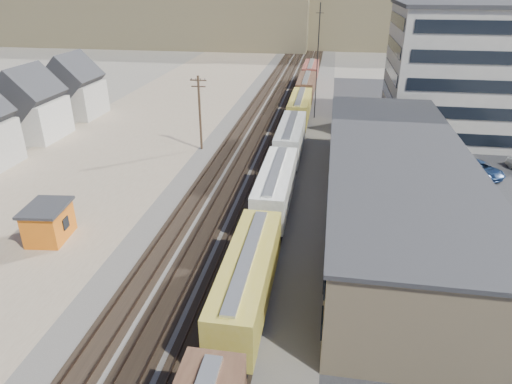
% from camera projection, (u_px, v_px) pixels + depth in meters
% --- Properties ---
extents(ballast_bed, '(18.00, 200.00, 0.06)m').
position_uv_depth(ballast_bed, '(271.00, 134.00, 68.52)').
color(ballast_bed, '#4C4742').
rests_on(ballast_bed, ground).
extents(dirt_yard, '(24.00, 180.00, 0.03)m').
position_uv_depth(dirt_yard, '(117.00, 149.00, 62.56)').
color(dirt_yard, '#86735C').
rests_on(dirt_yard, ground).
extents(asphalt_lot, '(26.00, 120.00, 0.04)m').
position_uv_depth(asphalt_lot, '(444.00, 184.00, 51.88)').
color(asphalt_lot, '#232326').
rests_on(asphalt_lot, ground).
extents(rail_tracks, '(11.40, 200.00, 0.24)m').
position_uv_depth(rail_tracks, '(267.00, 134.00, 68.57)').
color(rail_tracks, black).
rests_on(rail_tracks, ground).
extents(freight_train, '(3.00, 119.74, 4.46)m').
position_uv_depth(freight_train, '(284.00, 159.00, 51.35)').
color(freight_train, black).
rests_on(freight_train, ground).
extents(warehouse, '(12.40, 40.40, 7.25)m').
position_uv_depth(warehouse, '(395.00, 187.00, 42.45)').
color(warehouse, tan).
rests_on(warehouse, ground).
extents(office_tower, '(22.60, 18.60, 18.45)m').
position_uv_depth(office_tower, '(471.00, 71.00, 64.89)').
color(office_tower, '#9E998E').
rests_on(office_tower, ground).
extents(utility_pole_north, '(2.20, 0.32, 10.00)m').
position_uv_depth(utility_pole_north, '(200.00, 111.00, 60.39)').
color(utility_pole_north, '#382619').
rests_on(utility_pole_north, ground).
extents(radio_mast, '(1.20, 0.16, 18.00)m').
position_uv_depth(radio_mast, '(317.00, 62.00, 72.69)').
color(radio_mast, black).
rests_on(radio_mast, ground).
extents(hills_north, '(265.00, 80.00, 32.00)m').
position_uv_depth(hills_north, '(315.00, 0.00, 167.79)').
color(hills_north, brown).
rests_on(hills_north, ground).
extents(maintenance_shed, '(3.92, 4.81, 3.27)m').
position_uv_depth(maintenance_shed, '(49.00, 222.00, 40.47)').
color(maintenance_shed, orange).
rests_on(maintenance_shed, ground).
extents(parked_car_red, '(1.71, 3.95, 1.33)m').
position_uv_depth(parked_car_red, '(493.00, 359.00, 27.26)').
color(parked_car_red, maroon).
rests_on(parked_car_red, ground).
extents(parked_car_blue, '(5.79, 6.41, 1.66)m').
position_uv_depth(parked_car_blue, '(479.00, 169.00, 53.95)').
color(parked_car_blue, navy).
rests_on(parked_car_blue, ground).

